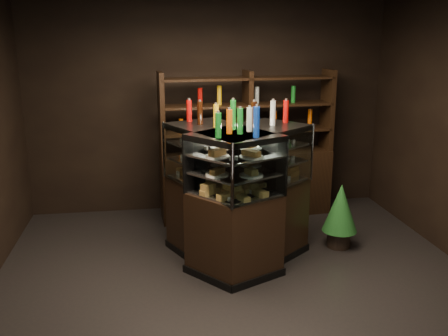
% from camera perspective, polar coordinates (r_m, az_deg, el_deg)
% --- Properties ---
extents(ground, '(5.00, 5.00, 0.00)m').
position_cam_1_polar(ground, '(5.15, 1.93, -13.51)').
color(ground, black).
rests_on(ground, ground).
extents(room_shell, '(5.02, 5.02, 3.01)m').
position_cam_1_polar(room_shell, '(4.55, 2.14, 8.48)').
color(room_shell, black).
rests_on(room_shell, ground).
extents(display_case, '(1.67, 1.55, 1.51)m').
position_cam_1_polar(display_case, '(5.51, 1.32, -5.76)').
color(display_case, black).
rests_on(display_case, ground).
extents(food_display, '(1.21, 1.22, 0.46)m').
position_cam_1_polar(food_display, '(5.32, 1.36, 0.21)').
color(food_display, gold).
rests_on(food_display, display_case).
extents(bottles_top, '(1.04, 1.08, 0.30)m').
position_cam_1_polar(bottles_top, '(5.22, 1.40, 6.03)').
color(bottles_top, yellow).
rests_on(bottles_top, display_case).
extents(potted_conifer, '(0.41, 0.41, 0.88)m').
position_cam_1_polar(potted_conifer, '(6.02, 13.19, -4.34)').
color(potted_conifer, black).
rests_on(potted_conifer, ground).
extents(back_shelving, '(2.38, 0.58, 2.00)m').
position_cam_1_polar(back_shelving, '(6.88, 2.61, -0.57)').
color(back_shelving, black).
rests_on(back_shelving, ground).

